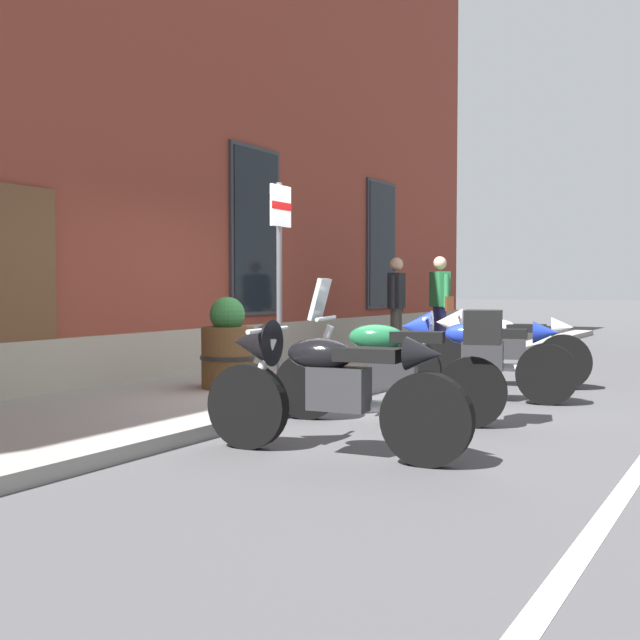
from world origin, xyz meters
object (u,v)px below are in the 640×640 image
at_px(pedestrian_dark_jacket, 396,302).
at_px(motorcycle_blue_sport, 471,352).
at_px(motorcycle_white_sport, 497,344).
at_px(pedestrian_striped_shirt, 440,300).
at_px(parking_sign, 280,257).
at_px(motorcycle_green_touring, 400,363).
at_px(barrel_planter, 228,349).
at_px(motorcycle_black_sport, 323,382).

bearing_deg(pedestrian_dark_jacket, motorcycle_blue_sport, -143.00).
distance_m(motorcycle_white_sport, pedestrian_striped_shirt, 3.07).
bearing_deg(parking_sign, pedestrian_striped_shirt, 1.93).
height_order(pedestrian_striped_shirt, parking_sign, parking_sign).
height_order(motorcycle_green_touring, barrel_planter, motorcycle_green_touring).
bearing_deg(motorcycle_blue_sport, barrel_planter, 115.85).
xyz_separation_m(motorcycle_black_sport, barrel_planter, (1.94, 2.41, 0.01)).
distance_m(motorcycle_green_touring, pedestrian_dark_jacket, 5.31).
relative_size(motorcycle_white_sport, pedestrian_dark_jacket, 1.30).
xyz_separation_m(motorcycle_blue_sport, parking_sign, (-1.18, 1.72, 1.04)).
bearing_deg(motorcycle_white_sport, motorcycle_black_sport, -178.71).
xyz_separation_m(motorcycle_black_sport, pedestrian_striped_shirt, (6.93, 1.86, 0.49)).
xyz_separation_m(pedestrian_striped_shirt, barrel_planter, (-5.00, 0.55, -0.48)).
height_order(motorcycle_blue_sport, pedestrian_striped_shirt, pedestrian_striped_shirt).
bearing_deg(pedestrian_dark_jacket, motorcycle_white_sport, -128.71).
relative_size(motorcycle_black_sport, motorcycle_blue_sport, 1.01).
relative_size(motorcycle_black_sport, pedestrian_dark_jacket, 1.30).
height_order(pedestrian_striped_shirt, barrel_planter, pedestrian_striped_shirt).
bearing_deg(parking_sign, pedestrian_dark_jacket, 8.55).
xyz_separation_m(motorcycle_blue_sport, pedestrian_striped_shirt, (3.81, 1.89, 0.50)).
height_order(motorcycle_black_sport, motorcycle_green_touring, motorcycle_green_touring).
distance_m(motorcycle_black_sport, motorcycle_white_sport, 4.47).
bearing_deg(motorcycle_black_sport, motorcycle_blue_sport, -0.58).
distance_m(motorcycle_black_sport, barrel_planter, 3.09).
bearing_deg(motorcycle_blue_sport, motorcycle_white_sport, 5.57).
bearing_deg(motorcycle_blue_sport, motorcycle_black_sport, 179.42).
xyz_separation_m(motorcycle_green_touring, barrel_planter, (0.44, 2.34, 0.00)).
bearing_deg(parking_sign, motorcycle_blue_sport, -55.48).
height_order(motorcycle_black_sport, motorcycle_blue_sport, motorcycle_black_sport).
bearing_deg(motorcycle_green_touring, barrel_planter, 79.38).
bearing_deg(parking_sign, motorcycle_black_sport, -138.84).
distance_m(motorcycle_green_touring, barrel_planter, 2.38).
relative_size(motorcycle_green_touring, pedestrian_striped_shirt, 1.29).
relative_size(motorcycle_green_touring, parking_sign, 0.94).
bearing_deg(pedestrian_striped_shirt, barrel_planter, 173.73).
xyz_separation_m(pedestrian_striped_shirt, parking_sign, (-5.00, -0.17, 0.54)).
relative_size(pedestrian_dark_jacket, pedestrian_striped_shirt, 0.98).
bearing_deg(pedestrian_striped_shirt, motorcycle_black_sport, -164.99).
xyz_separation_m(motorcycle_green_touring, motorcycle_blue_sport, (1.62, -0.10, -0.01)).
distance_m(motorcycle_green_touring, motorcycle_white_sport, 2.97).
height_order(pedestrian_dark_jacket, pedestrian_striped_shirt, pedestrian_striped_shirt).
bearing_deg(barrel_planter, motorcycle_green_touring, -100.62).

